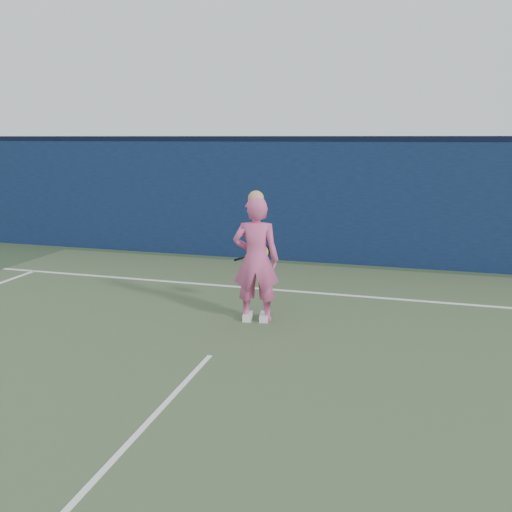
% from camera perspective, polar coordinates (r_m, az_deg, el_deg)
% --- Properties ---
extents(ground, '(80.00, 80.00, 0.00)m').
position_cam_1_polar(ground, '(5.81, -8.45, -14.13)').
color(ground, '#2C3A24').
rests_on(ground, ground).
extents(backstop_wall, '(24.00, 0.40, 2.50)m').
position_cam_1_polar(backstop_wall, '(11.51, 4.74, 5.74)').
color(backstop_wall, '#0E193E').
rests_on(backstop_wall, ground).
extents(wall_cap, '(24.00, 0.42, 0.10)m').
position_cam_1_polar(wall_cap, '(11.43, 4.86, 12.22)').
color(wall_cap, black).
rests_on(wall_cap, backstop_wall).
extents(player, '(0.71, 0.53, 1.87)m').
position_cam_1_polar(player, '(7.61, -0.00, -0.36)').
color(player, '#D8548D').
rests_on(player, ground).
extents(racket, '(0.52, 0.27, 0.30)m').
position_cam_1_polar(racket, '(8.07, 0.33, 0.30)').
color(racket, black).
rests_on(racket, ground).
extents(court_lines, '(11.00, 12.04, 0.01)m').
position_cam_1_polar(court_lines, '(5.54, -9.89, -15.44)').
color(court_lines, white).
rests_on(court_lines, court_surface).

